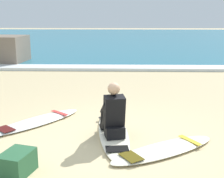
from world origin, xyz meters
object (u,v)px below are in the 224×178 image
object	(u,v)px
surfboard_main	(113,132)
surfer_seated	(113,115)
surfboard_spare_far	(164,149)
beach_bag	(17,163)
surfboard_spare_near	(36,122)

from	to	relation	value
surfboard_main	surfer_seated	xyz separation A→B (m)	(0.01, -0.22, 0.40)
surfboard_main	surfer_seated	size ratio (longest dim) A/B	2.71
surfboard_spare_far	beach_bag	size ratio (longest dim) A/B	4.08
surfer_seated	surfboard_spare_near	distance (m)	1.77
surfboard_main	surfer_seated	bearing A→B (deg)	-88.37
surfboard_spare_near	beach_bag	world-z (taller)	beach_bag
surfboard_main	surfboard_spare_far	world-z (taller)	same
surfer_seated	surfboard_spare_far	world-z (taller)	surfer_seated
surfboard_main	surfboard_spare_near	distance (m)	1.64
beach_bag	surfboard_spare_far	bearing A→B (deg)	20.01
surfboard_spare_near	surfboard_spare_far	xyz separation A→B (m)	(2.38, -1.25, 0.00)
surfer_seated	surfboard_spare_far	xyz separation A→B (m)	(0.82, -0.51, -0.40)
surfboard_spare_far	beach_bag	xyz separation A→B (m)	(-2.10, -0.77, 0.12)
surfer_seated	beach_bag	distance (m)	1.83
surfboard_main	surfboard_spare_near	xyz separation A→B (m)	(-1.55, 0.52, 0.00)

